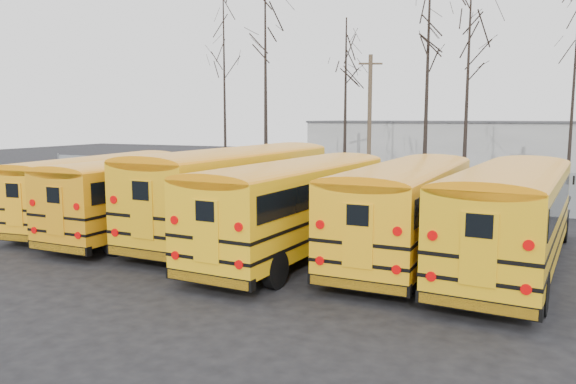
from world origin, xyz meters
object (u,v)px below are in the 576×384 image
at_px(bus_e, 407,201).
at_px(bus_f, 512,208).
at_px(utility_pole_left, 369,120).
at_px(bus_b, 155,188).
at_px(bus_c, 240,184).
at_px(bus_a, 101,184).
at_px(bus_d, 298,199).

distance_m(bus_e, bus_f, 3.06).
bearing_deg(bus_f, utility_pole_left, 122.70).
bearing_deg(bus_f, bus_b, -175.90).
bearing_deg(bus_b, bus_c, 16.47).
xyz_separation_m(bus_a, bus_d, (9.26, -1.33, 0.12)).
relative_size(bus_c, bus_f, 1.07).
bearing_deg(bus_a, bus_e, -6.99).
xyz_separation_m(bus_a, bus_f, (15.58, -0.65, 0.13)).
bearing_deg(bus_b, bus_e, 2.22).
relative_size(bus_d, bus_f, 0.99).
relative_size(bus_d, utility_pole_left, 1.37).
height_order(bus_a, utility_pole_left, utility_pole_left).
distance_m(bus_c, bus_d, 3.52).
relative_size(bus_b, bus_f, 0.95).
bearing_deg(utility_pole_left, bus_e, -94.36).
bearing_deg(bus_e, bus_d, -161.25).
bearing_deg(bus_f, bus_c, 178.54).
bearing_deg(bus_b, bus_f, 0.46).
relative_size(bus_c, utility_pole_left, 1.48).
distance_m(bus_a, bus_c, 6.23).
bearing_deg(bus_f, bus_e, 178.60).
height_order(bus_c, bus_f, bus_c).
height_order(bus_c, bus_d, bus_c).
relative_size(bus_a, bus_f, 0.93).
distance_m(bus_f, utility_pole_left, 19.70).
height_order(bus_b, bus_e, bus_e).
height_order(bus_e, utility_pole_left, utility_pole_left).
xyz_separation_m(bus_a, bus_e, (12.54, -0.31, 0.10)).
relative_size(bus_f, utility_pole_left, 1.38).
xyz_separation_m(bus_c, bus_f, (9.37, -1.07, -0.14)).
relative_size(bus_a, bus_c, 0.87).
relative_size(bus_a, bus_b, 0.98).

